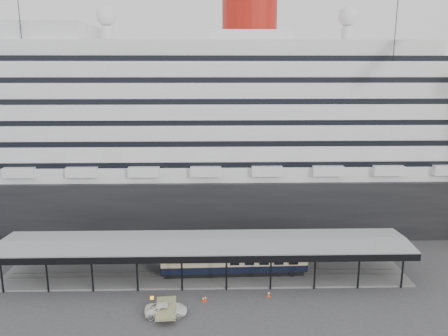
{
  "coord_description": "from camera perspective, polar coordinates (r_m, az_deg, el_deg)",
  "views": [
    {
      "loc": [
        1.31,
        -51.32,
        28.13
      ],
      "look_at": [
        2.75,
        8.0,
        14.77
      ],
      "focal_mm": 35.0,
      "sensor_mm": 36.0,
      "label": 1
    }
  ],
  "objects": [
    {
      "name": "pullman_carriage",
      "position": [
        61.97,
        1.35,
        -11.83
      ],
      "size": [
        20.21,
        3.1,
        19.79
      ],
      "rotation": [
        0.0,
        0.0,
        0.02
      ],
      "color": "black",
      "rests_on": "ground"
    },
    {
      "name": "traffic_cone_mid",
      "position": [
        56.75,
        -2.42,
        -16.65
      ],
      "size": [
        0.44,
        0.44,
        0.68
      ],
      "rotation": [
        0.0,
        0.0,
        0.29
      ],
      "color": "#DB430C",
      "rests_on": "ground"
    },
    {
      "name": "traffic_cone_left",
      "position": [
        56.62,
        -2.74,
        -16.73
      ],
      "size": [
        0.44,
        0.44,
        0.68
      ],
      "rotation": [
        0.0,
        0.0,
        -0.32
      ],
      "color": "#DE440C",
      "rests_on": "ground"
    },
    {
      "name": "platform_canopy",
      "position": [
        61.95,
        -2.53,
        -11.91
      ],
      "size": [
        56.0,
        9.18,
        5.3
      ],
      "color": "slate",
      "rests_on": "ground"
    },
    {
      "name": "port_truck",
      "position": [
        54.2,
        -7.58,
        -17.86
      ],
      "size": [
        5.07,
        2.63,
        1.37
      ],
      "primitive_type": "imported",
      "rotation": [
        0.0,
        0.0,
        1.65
      ],
      "color": "white",
      "rests_on": "ground"
    },
    {
      "name": "traffic_cone_right",
      "position": [
        57.87,
        5.85,
        -16.02
      ],
      "size": [
        0.47,
        0.47,
        0.8
      ],
      "rotation": [
        0.0,
        0.0,
        0.14
      ],
      "color": "#F3460D",
      "rests_on": "ground"
    },
    {
      "name": "ground",
      "position": [
        58.54,
        -2.6,
        -16.05
      ],
      "size": [
        200.0,
        200.0,
        0.0
      ],
      "primitive_type": "plane",
      "color": "#37373A",
      "rests_on": "ground"
    },
    {
      "name": "cruise_ship",
      "position": [
        83.9,
        -2.25,
        5.98
      ],
      "size": [
        130.0,
        30.0,
        43.9
      ],
      "color": "black",
      "rests_on": "ground"
    }
  ]
}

